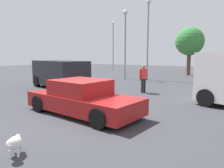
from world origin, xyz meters
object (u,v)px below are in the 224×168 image
dog (15,143)px  pedestrian (143,76)px  light_post_near (113,38)px  light_post_mid (125,33)px  sedan_foreground (82,98)px  suv_dark (60,73)px  light_post_far (148,27)px

dog → pedestrian: 8.86m
light_post_near → light_post_mid: bearing=-52.3°
pedestrian → light_post_mid: size_ratio=0.26×
sedan_foreground → light_post_near: (-11.89, 20.82, 4.17)m
suv_dark → light_post_far: light_post_far is taller
suv_dark → light_post_far: bearing=-93.1°
light_post_near → light_post_mid: size_ratio=1.14×
suv_dark → light_post_near: size_ratio=0.69×
pedestrian → light_post_far: light_post_far is taller
suv_dark → sedan_foreground: bearing=159.6°
sedan_foreground → light_post_far: (-2.63, 12.08, 4.15)m
pedestrian → light_post_mid: bearing=156.6°
suv_dark → light_post_mid: bearing=-81.7°
light_post_near → light_post_far: size_ratio=1.01×
light_post_far → pedestrian: bearing=-68.4°
pedestrian → light_post_near: (-11.90, 15.40, 3.79)m
suv_dark → pedestrian: size_ratio=3.00×
sedan_foreground → light_post_far: bearing=108.1°
light_post_near → light_post_far: light_post_near is taller
sedan_foreground → dog: 3.51m
pedestrian → light_post_near: bearing=156.5°
suv_dark → light_post_mid: light_post_mid is taller
light_post_near → pedestrian: bearing=-52.3°
dog → light_post_near: 27.75m
light_post_mid → light_post_far: size_ratio=0.88×
light_post_near → light_post_far: (9.26, -8.75, -0.02)m
dog → light_post_mid: bearing=158.2°
pedestrian → light_post_far: bearing=140.5°
dog → light_post_near: light_post_near is taller
light_post_far → light_post_mid: bearing=-154.1°
suv_dark → light_post_far: (2.81, 8.05, 3.73)m
light_post_near → light_post_mid: (7.44, -9.63, -0.51)m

